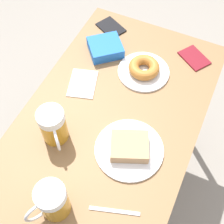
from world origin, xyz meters
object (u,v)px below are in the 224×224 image
at_px(napkin_folded, 83,84).
at_px(fork, 114,211).
at_px(beer_mug_left, 53,126).
at_px(beer_mug_center, 52,201).
at_px(passport_near_edge, 194,58).
at_px(blue_pouch, 105,48).
at_px(passport_far_edge, 111,28).
at_px(plate_with_donut, 144,69).
at_px(plate_with_cake, 129,148).

height_order(napkin_folded, fork, same).
distance_m(beer_mug_left, beer_mug_center, 0.27).
relative_size(passport_near_edge, blue_pouch, 0.81).
relative_size(beer_mug_left, napkin_folded, 0.88).
bearing_deg(passport_far_edge, blue_pouch, 105.74).
bearing_deg(napkin_folded, passport_near_edge, -138.88).
height_order(beer_mug_center, fork, beer_mug_center).
bearing_deg(blue_pouch, plate_with_donut, 168.29).
bearing_deg(plate_with_donut, passport_far_edge, -38.04).
height_order(fork, passport_near_edge, passport_near_edge).
relative_size(plate_with_cake, blue_pouch, 1.31).
xyz_separation_m(passport_near_edge, blue_pouch, (0.37, 0.13, 0.02)).
bearing_deg(beer_mug_left, blue_pouch, -87.70).
bearing_deg(fork, beer_mug_left, -27.22).
xyz_separation_m(plate_with_cake, blue_pouch, (0.28, -0.40, 0.01)).
bearing_deg(plate_with_donut, beer_mug_center, 85.89).
height_order(beer_mug_left, blue_pouch, beer_mug_left).
bearing_deg(fork, beer_mug_center, 22.04).
bearing_deg(passport_near_edge, blue_pouch, 18.78).
bearing_deg(beer_mug_center, passport_near_edge, -104.98).
height_order(plate_with_cake, beer_mug_left, beer_mug_left).
bearing_deg(plate_with_cake, beer_mug_center, 65.22).
xyz_separation_m(plate_with_donut, passport_far_edge, (0.24, -0.19, -0.02)).
distance_m(passport_far_edge, blue_pouch, 0.15).
height_order(plate_with_donut, fork, plate_with_donut).
bearing_deg(passport_near_edge, napkin_folded, 41.12).
height_order(beer_mug_center, passport_near_edge, beer_mug_center).
distance_m(beer_mug_left, napkin_folded, 0.27).
bearing_deg(plate_with_cake, blue_pouch, -54.54).
distance_m(napkin_folded, passport_near_edge, 0.50).
bearing_deg(blue_pouch, beer_mug_left, 92.30).
bearing_deg(blue_pouch, beer_mug_center, 102.33).
xyz_separation_m(beer_mug_center, fork, (-0.18, -0.07, -0.07)).
relative_size(plate_with_donut, beer_mug_left, 1.46).
distance_m(passport_near_edge, passport_far_edge, 0.41).
xyz_separation_m(fork, passport_far_edge, (0.37, -0.76, 0.00)).
xyz_separation_m(beer_mug_center, passport_near_edge, (-0.22, -0.81, -0.07)).
xyz_separation_m(passport_near_edge, passport_far_edge, (0.41, -0.02, 0.00)).
distance_m(napkin_folded, blue_pouch, 0.20).
bearing_deg(passport_near_edge, beer_mug_center, 75.02).
relative_size(beer_mug_center, napkin_folded, 0.88).
xyz_separation_m(napkin_folded, passport_near_edge, (-0.38, -0.33, 0.00)).
distance_m(beer_mug_center, passport_far_edge, 0.86).
bearing_deg(napkin_folded, beer_mug_center, 107.94).
relative_size(plate_with_cake, beer_mug_left, 1.67).
relative_size(plate_with_donut, fork, 1.34).
distance_m(beer_mug_center, blue_pouch, 0.71).
distance_m(beer_mug_center, passport_near_edge, 0.85).
bearing_deg(napkin_folded, fork, 128.76).
bearing_deg(fork, plate_with_cake, -79.10).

